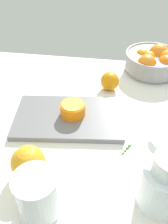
# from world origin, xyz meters

# --- Properties ---
(ground_plane) EXTENTS (1.18, 0.87, 0.03)m
(ground_plane) POSITION_xyz_m (0.00, 0.00, -0.01)
(ground_plane) COLOR white
(fruit_bowl) EXTENTS (0.23, 0.23, 0.10)m
(fruit_bowl) POSITION_xyz_m (0.21, 0.36, 0.05)
(fruit_bowl) COLOR #99999E
(fruit_bowl) RESTS_ON ground_plane
(juice_pitcher) EXTENTS (0.10, 0.13, 0.16)m
(juice_pitcher) POSITION_xyz_m (0.19, -0.24, 0.06)
(juice_pitcher) COLOR white
(juice_pitcher) RESTS_ON ground_plane
(second_glass) EXTENTS (0.09, 0.09, 0.12)m
(second_glass) POSITION_xyz_m (-0.08, -0.30, 0.05)
(second_glass) COLOR white
(second_glass) RESTS_ON ground_plane
(cutting_board) EXTENTS (0.36, 0.24, 0.02)m
(cutting_board) POSITION_xyz_m (-0.07, 0.02, 0.01)
(cutting_board) COLOR slate
(cutting_board) RESTS_ON ground_plane
(orange_half_0) EXTENTS (0.08, 0.08, 0.04)m
(orange_half_0) POSITION_xyz_m (-0.06, 0.02, 0.04)
(orange_half_0) COLOR orange
(orange_half_0) RESTS_ON cutting_board
(loose_orange_0) EXTENTS (0.07, 0.07, 0.07)m
(loose_orange_0) POSITION_xyz_m (0.04, 0.21, 0.03)
(loose_orange_0) COLOR orange
(loose_orange_0) RESTS_ON ground_plane
(loose_orange_1) EXTENTS (0.09, 0.09, 0.09)m
(loose_orange_1) POSITION_xyz_m (-0.13, -0.20, 0.04)
(loose_orange_1) COLOR orange
(loose_orange_1) RESTS_ON ground_plane
(herb_sprig_0) EXTENTS (0.03, 0.05, 0.01)m
(herb_sprig_0) POSITION_xyz_m (0.11, -0.08, 0.00)
(herb_sprig_0) COLOR #547938
(herb_sprig_0) RESTS_ON ground_plane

